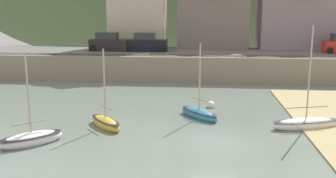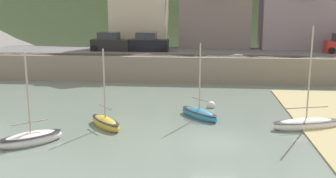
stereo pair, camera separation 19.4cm
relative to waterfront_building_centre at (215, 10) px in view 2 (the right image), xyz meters
The scene contains 10 objects.
quay_seawall 9.31m from the waterfront_building_centre, 92.86° to the right, with size 48.00×9.40×2.40m.
waterfront_building_centre is the anchor object (origin of this frame).
waterfront_building_right 9.53m from the waterfront_building_centre, ahead, with size 9.10×5.08×8.73m.
sailboat_far_left 23.85m from the waterfront_building_centre, 77.59° to the right, with size 4.31×2.12×6.11m.
dinghy_open_wooden 21.76m from the waterfront_building_centre, 93.53° to the right, with size 2.90×3.15×4.93m.
sailboat_nearest_shore 25.05m from the waterfront_building_centre, 106.19° to the right, with size 2.71×2.95×4.81m.
sailboat_tall_mast 28.90m from the waterfront_building_centre, 110.52° to the right, with size 3.26×3.14×4.93m.
parked_car_near_slipway 12.29m from the waterfront_building_centre, 157.63° to the right, with size 4.20×1.97×1.95m.
parked_car_by_wall 8.92m from the waterfront_building_centre, 146.98° to the right, with size 4.10×1.82×1.95m.
mooring_buoy 19.30m from the waterfront_building_centre, 91.52° to the right, with size 0.58×0.58×0.58m.
Camera 2 is at (-0.62, -19.57, 6.95)m, focal length 41.45 mm.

